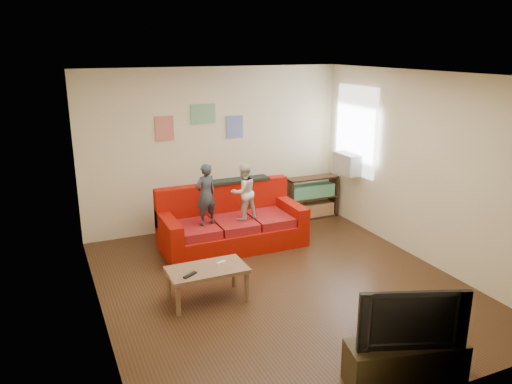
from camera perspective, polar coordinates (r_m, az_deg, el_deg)
name	(u,v)px	position (r m, az deg, el deg)	size (l,w,h in m)	color
room_shell	(282,186)	(6.21, 2.99, 0.74)	(4.52, 5.02, 2.72)	#412715
sofa	(231,225)	(7.82, -2.89, -3.79)	(2.20, 1.01, 0.97)	#A81105
child_a	(206,195)	(7.33, -5.77, -0.29)	(0.34, 0.22, 0.93)	#2F343D
child_b	(244,192)	(7.54, -1.43, 0.01)	(0.42, 0.33, 0.87)	silver
coffee_table	(207,273)	(6.17, -5.60, -9.16)	(0.96, 0.53, 0.43)	#836145
remote	(190,275)	(5.97, -7.56, -9.38)	(0.19, 0.05, 0.02)	black
game_controller	(221,263)	(6.24, -4.01, -8.06)	(0.13, 0.04, 0.03)	white
bookshelf	(311,200)	(9.09, 6.35, -0.86)	(0.95, 0.28, 0.76)	#372214
window	(356,131)	(8.65, 11.33, 6.90)	(0.04, 1.08, 1.48)	white
ac_unit	(348,163)	(8.69, 10.47, 3.22)	(0.28, 0.55, 0.35)	#B7B2A3
artwork_left	(165,129)	(8.13, -10.41, 7.14)	(0.30, 0.01, 0.40)	#D87266
artwork_center	(203,114)	(8.27, -6.06, 8.87)	(0.42, 0.01, 0.32)	#72B27F
artwork_right	(235,127)	(8.49, -2.45, 7.44)	(0.30, 0.01, 0.38)	#727FCC
file_box	(266,228)	(8.16, 1.20, -4.19)	(0.43, 0.33, 0.30)	white
tv_stand	(405,362)	(5.07, 16.65, -18.16)	(1.10, 0.37, 0.41)	#352A15
television	(410,315)	(4.81, 17.14, -13.30)	(0.99, 0.13, 0.57)	black
tissue	(253,247)	(7.70, -0.34, -6.27)	(0.11, 0.11, 0.11)	beige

